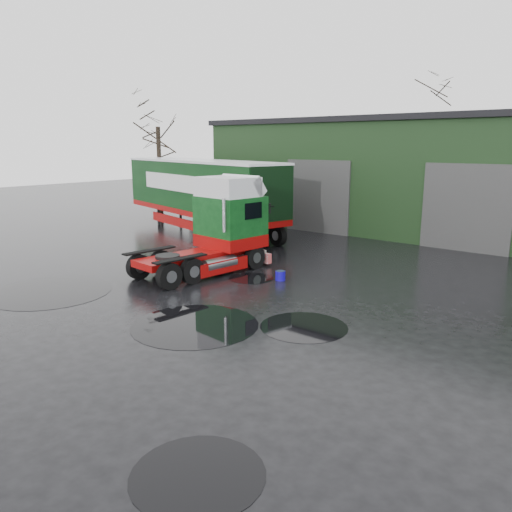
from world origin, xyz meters
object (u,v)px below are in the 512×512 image
at_px(trailer_left, 200,196).
at_px(wash_bucket, 280,276).
at_px(warehouse, 503,176).
at_px(tree_left, 159,153).
at_px(hero_tractor, 198,227).
at_px(tree_back_a, 428,145).

relative_size(trailer_left, wash_bucket, 35.92).
xyz_separation_m(trailer_left, wash_bucket, (9.48, -5.29, -1.86)).
height_order(warehouse, tree_left, tree_left).
bearing_deg(tree_left, wash_bucket, -25.82).
bearing_deg(warehouse, trailer_left, -141.88).
distance_m(wash_bucket, tree_left, 17.67).
xyz_separation_m(trailer_left, tree_left, (-6.00, 2.20, 2.22)).
bearing_deg(hero_tractor, tree_left, 150.83).
xyz_separation_m(wash_bucket, tree_back_a, (-4.48, 25.49, 4.58)).
bearing_deg(trailer_left, tree_left, 84.19).
xyz_separation_m(warehouse, hero_tractor, (-6.50, -16.71, -1.33)).
xyz_separation_m(tree_left, tree_back_a, (11.00, 18.00, 0.50)).
relative_size(tree_left, tree_back_a, 0.89).
bearing_deg(warehouse, tree_left, -157.17).
bearing_deg(tree_back_a, trailer_left, -103.90).
distance_m(trailer_left, wash_bucket, 11.01).
xyz_separation_m(hero_tractor, tree_back_a, (-1.50, 26.71, 2.92)).
height_order(warehouse, trailer_left, warehouse).
xyz_separation_m(wash_bucket, tree_left, (-15.48, 7.49, 4.08)).
bearing_deg(wash_bucket, hero_tractor, -157.76).
distance_m(warehouse, wash_bucket, 16.16).
bearing_deg(tree_back_a, hero_tractor, -86.79).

